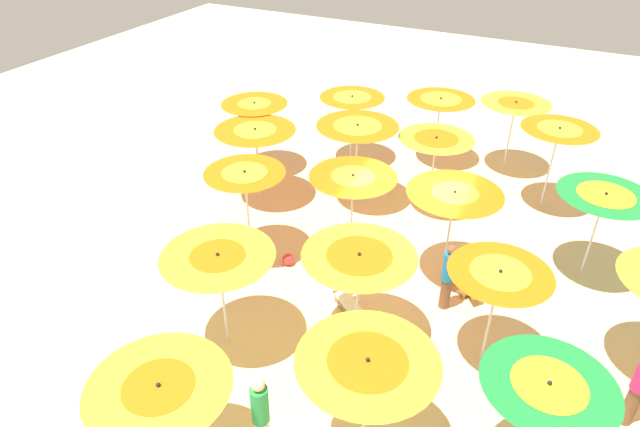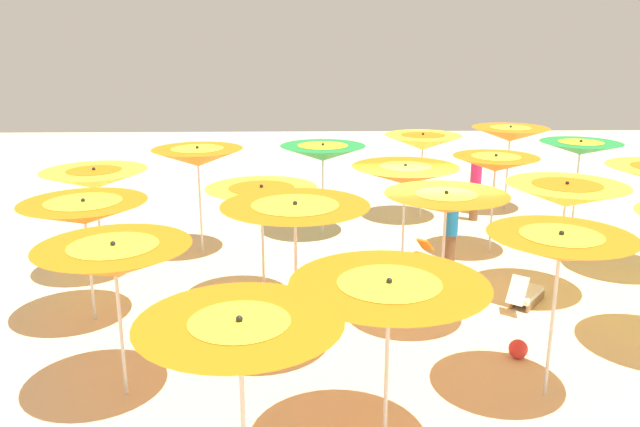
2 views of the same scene
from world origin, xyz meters
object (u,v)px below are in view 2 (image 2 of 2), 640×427
(beach_umbrella_8, at_px, (262,197))
(beach_umbrella_9, at_px, (84,212))
(beach_umbrella_1, at_px, (423,142))
(beach_umbrella_19, at_px, (240,339))
(beach_umbrella_0, at_px, (510,134))
(beach_umbrella_17, at_px, (560,247))
(beach_umbrella_6, at_px, (496,164))
(lounger_0, at_px, (412,259))
(beach_umbrella_18, at_px, (389,299))
(beach_umbrella_5, at_px, (580,148))
(beach_umbrella_2, at_px, (323,153))
(beach_umbrella_11, at_px, (566,195))
(beach_umbrella_12, at_px, (446,203))
(beach_umbrella_14, at_px, (114,260))
(beach_umbrella_3, at_px, (198,157))
(beach_ball, at_px, (518,349))
(beachgoer_1, at_px, (475,185))
(beach_umbrella_13, at_px, (295,215))
(beach_umbrella_7, at_px, (405,175))
(lounger_1, at_px, (526,295))
(beachgoer_0, at_px, (451,230))
(beach_umbrella_4, at_px, (95,179))

(beach_umbrella_8, distance_m, beach_umbrella_9, 3.07)
(beach_umbrella_1, relative_size, beach_umbrella_19, 1.03)
(beach_umbrella_0, relative_size, beach_umbrella_17, 1.00)
(beach_umbrella_6, bearing_deg, lounger_0, -64.03)
(beach_umbrella_9, relative_size, beach_umbrella_18, 0.98)
(beach_umbrella_5, height_order, beach_umbrella_17, beach_umbrella_5)
(beach_umbrella_2, distance_m, beach_umbrella_11, 6.05)
(beach_umbrella_11, xyz_separation_m, beach_umbrella_12, (1.26, -2.56, 0.19))
(beach_umbrella_14, height_order, beach_umbrella_19, beach_umbrella_19)
(beach_umbrella_3, relative_size, beach_umbrella_18, 1.09)
(beach_umbrella_8, height_order, beach_ball, beach_umbrella_8)
(beachgoer_1, bearing_deg, beach_umbrella_3, 19.20)
(beach_umbrella_1, xyz_separation_m, beach_ball, (7.95, 0.15, -1.97))
(beach_umbrella_13, distance_m, beach_umbrella_19, 3.68)
(beach_umbrella_7, height_order, lounger_1, beach_umbrella_7)
(beach_umbrella_18, bearing_deg, lounger_0, 167.65)
(beach_umbrella_1, height_order, beach_umbrella_9, beach_umbrella_1)
(beach_umbrella_3, bearing_deg, beach_umbrella_12, 50.01)
(beach_umbrella_18, bearing_deg, beachgoer_0, 160.85)
(beach_umbrella_1, distance_m, beach_umbrella_8, 6.88)
(beachgoer_0, xyz_separation_m, beachgoer_1, (-3.80, 1.52, 0.10))
(beach_umbrella_1, relative_size, beach_umbrella_8, 1.04)
(beach_umbrella_2, bearing_deg, beach_umbrella_0, 112.62)
(beachgoer_1, bearing_deg, beach_umbrella_1, -9.07)
(beach_umbrella_4, xyz_separation_m, beach_umbrella_19, (7.16, 3.62, -0.01))
(beach_umbrella_18, height_order, beachgoer_0, beach_umbrella_18)
(beach_umbrella_2, bearing_deg, beachgoer_1, 104.93)
(beach_umbrella_2, relative_size, beach_umbrella_8, 1.02)
(beach_umbrella_1, height_order, beach_umbrella_7, beach_umbrella_7)
(beach_umbrella_4, xyz_separation_m, lounger_0, (-0.29, 6.61, -1.89))
(beach_umbrella_13, bearing_deg, beach_umbrella_9, -109.88)
(beach_umbrella_1, distance_m, beachgoer_1, 1.85)
(beach_umbrella_18, xyz_separation_m, beachgoer_0, (-6.26, 2.17, -1.14))
(beach_umbrella_8, height_order, beach_umbrella_11, beach_umbrella_8)
(beach_umbrella_2, xyz_separation_m, beachgoer_0, (2.69, 2.65, -1.19))
(beach_umbrella_7, bearing_deg, beach_umbrella_11, 69.71)
(beach_umbrella_5, bearing_deg, lounger_1, -31.57)
(beach_umbrella_3, bearing_deg, lounger_0, 76.28)
(beach_umbrella_14, bearing_deg, beach_umbrella_3, 178.63)
(beach_umbrella_12, xyz_separation_m, beachgoer_1, (-6.46, 2.27, -1.21))
(beach_umbrella_14, height_order, lounger_1, beach_umbrella_14)
(beachgoer_1, bearing_deg, beach_umbrella_19, 64.39)
(beach_umbrella_2, xyz_separation_m, beach_umbrella_18, (8.95, 0.47, -0.05))
(beach_umbrella_5, bearing_deg, beach_umbrella_2, -93.77)
(beach_umbrella_14, bearing_deg, beach_umbrella_0, 139.36)
(beach_umbrella_5, relative_size, beach_umbrella_12, 1.02)
(beach_umbrella_17, xyz_separation_m, beach_umbrella_18, (1.25, -2.43, -0.17))
(beach_umbrella_4, relative_size, lounger_1, 1.99)
(beach_umbrella_0, distance_m, beach_umbrella_7, 6.49)
(beach_umbrella_7, height_order, beach_umbrella_13, beach_umbrella_13)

